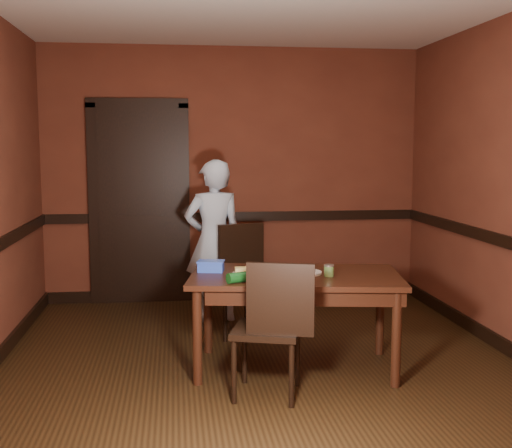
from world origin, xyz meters
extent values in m
cube|color=black|center=(0.00, 0.00, 0.00)|extent=(4.00, 4.50, 0.01)
cube|color=#5C2A1B|center=(0.00, 2.25, 1.35)|extent=(4.00, 0.02, 2.70)
cube|color=#5C2A1B|center=(0.00, -2.25, 1.35)|extent=(4.00, 0.02, 2.70)
cube|color=black|center=(0.00, 2.23, 0.90)|extent=(4.00, 0.03, 0.10)
cube|color=black|center=(0.00, 2.23, 0.06)|extent=(4.00, 0.03, 0.12)
cube|color=black|center=(1.99, 0.00, 0.06)|extent=(0.03, 4.50, 0.12)
cube|color=black|center=(-1.00, 2.21, 1.02)|extent=(0.85, 0.04, 2.05)
cube|color=black|center=(-1.48, 2.23, 1.02)|extent=(0.10, 0.06, 2.15)
cube|color=black|center=(-0.52, 2.23, 1.02)|extent=(0.10, 0.06, 2.15)
cube|color=black|center=(-1.00, 2.23, 2.10)|extent=(1.05, 0.06, 0.10)
cube|color=black|center=(0.24, -0.03, 0.36)|extent=(1.65, 1.10, 0.72)
imported|color=silver|center=(-0.27, 1.38, 0.77)|extent=(0.62, 0.48, 1.53)
cylinder|color=white|center=(0.32, -0.03, 0.73)|extent=(0.24, 0.24, 0.01)
cube|color=tan|center=(0.32, -0.03, 0.74)|extent=(0.11, 0.10, 0.02)
ellipsoid|color=#328531|center=(0.32, -0.03, 0.76)|extent=(0.10, 0.09, 0.02)
cylinder|color=#B6210C|center=(0.30, -0.01, 0.78)|extent=(0.04, 0.04, 0.01)
cylinder|color=#B6210C|center=(0.35, -0.04, 0.78)|extent=(0.04, 0.04, 0.01)
cylinder|color=#7BA957|center=(0.29, -0.05, 0.78)|extent=(0.03, 0.03, 0.01)
cylinder|color=#7BA957|center=(0.35, 0.00, 0.78)|extent=(0.03, 0.03, 0.01)
cylinder|color=#7BA957|center=(0.32, -0.03, 0.78)|extent=(0.03, 0.03, 0.01)
cylinder|color=#669949|center=(0.47, -0.14, 0.76)|extent=(0.07, 0.07, 0.07)
cylinder|color=#B3B4A8|center=(0.47, -0.14, 0.80)|extent=(0.07, 0.07, 0.01)
cylinder|color=white|center=(-0.14, 0.03, 0.72)|extent=(0.15, 0.15, 0.01)
cube|color=#E6D570|center=(-0.14, 0.03, 0.75)|extent=(0.12, 0.08, 0.04)
cube|color=blue|center=(-0.37, 0.14, 0.76)|extent=(0.21, 0.16, 0.07)
cube|color=blue|center=(-0.37, 0.14, 0.80)|extent=(0.22, 0.17, 0.01)
cylinder|color=#0F4014|center=(-0.16, -0.25, 0.76)|extent=(0.27, 0.18, 0.07)
camera|label=1|loc=(-0.63, -4.61, 1.66)|focal=45.00mm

